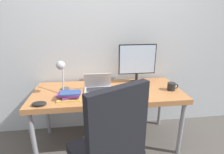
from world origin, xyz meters
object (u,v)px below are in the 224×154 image
Objects in this scene: monitor at (137,62)px; mug at (172,86)px; laptop at (98,87)px; book_stack at (69,96)px; office_chair at (110,143)px; desk_lamp at (62,70)px; game_controller at (39,104)px.

mug is (0.36, -0.29, -0.25)m from monitor.
laptop is 0.38m from book_stack.
mug is at bearing 40.46° from office_chair.
desk_lamp is 0.43m from game_controller.
laptop is 0.84m from office_chair.
laptop is 0.61m from monitor.
book_stack is (0.08, -0.15, -0.25)m from desk_lamp.
desk_lamp reaches higher than laptop.
laptop is 0.89m from mug.
desk_lamp is (-0.92, -0.23, -0.01)m from monitor.
desk_lamp is at bearing 177.40° from mug.
mug is (0.83, 0.70, 0.17)m from office_chair.
laptop is 0.63× the size of monitor.
book_stack is at bearing -146.94° from laptop.
laptop reaches higher than book_stack.
desk_lamp reaches higher than book_stack.
monitor is (0.52, 0.18, 0.25)m from laptop.
desk_lamp is (-0.40, -0.05, 0.24)m from laptop.
laptop is at bearing -161.06° from monitor.
laptop is 0.68m from game_controller.
game_controller is at bearing -127.44° from desk_lamp.
game_controller is (-0.20, -0.27, -0.26)m from desk_lamp.
mug is at bearing 4.46° from book_stack.
office_chair is (0.45, -0.76, -0.41)m from desk_lamp.
mug is (1.28, -0.06, -0.24)m from desk_lamp.
book_stack is at bearing -61.55° from desk_lamp.
mug is (0.88, -0.11, 0.00)m from laptop.
office_chair is 0.84m from game_controller.
laptop is 1.28× the size of book_stack.
desk_lamp is at bearing 120.70° from office_chair.
monitor is at bearing 24.68° from book_stack.
book_stack is at bearing -175.54° from mug.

